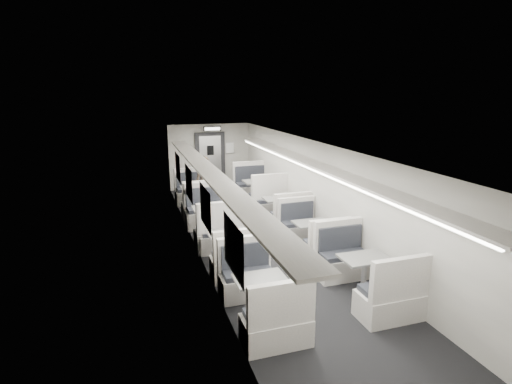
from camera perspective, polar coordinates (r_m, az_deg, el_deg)
room at (r=9.29m, az=0.68°, el=-0.63°), size 3.24×12.24×2.64m
booth_left_a at (r=12.37m, az=-8.57°, el=-0.88°), size 1.06×2.15×1.15m
booth_left_b at (r=10.09m, az=-6.32°, el=-4.25°), size 1.10×2.23×1.19m
booth_left_c at (r=8.62m, az=-4.12°, el=-7.82°), size 0.99×2.00×1.07m
booth_left_d at (r=6.67m, az=0.60°, el=-14.77°), size 0.99×2.01×1.07m
booth_right_a at (r=12.71m, az=0.44°, el=-0.13°), size 1.16×2.35×1.26m
booth_right_b at (r=11.10m, az=3.31°, el=-2.60°), size 1.01×2.06×1.10m
booth_right_c at (r=9.32m, az=7.86°, el=-6.22°), size 0.96×1.95×1.04m
booth_right_d at (r=7.56m, az=15.15°, el=-11.46°), size 1.04×2.12×1.13m
passenger at (r=12.37m, az=-7.28°, el=1.31°), size 0.64×0.45×1.67m
window_a at (r=12.20m, az=-11.09°, el=3.46°), size 0.02×1.18×0.84m
window_b at (r=10.06m, az=-9.57°, el=1.22°), size 0.02×1.18×0.84m
window_c at (r=7.96m, az=-7.24°, el=-2.21°), size 0.02×1.18×0.84m
window_d at (r=5.93m, az=-3.24°, el=-8.03°), size 0.02×1.18×0.84m
luggage_rack_left at (r=8.54m, az=-6.62°, el=2.86°), size 0.46×10.40×0.09m
luggage_rack_right at (r=9.33m, az=8.57°, el=3.78°), size 0.46×10.40×0.09m
vestibule_door at (r=14.94m, az=-6.53°, el=4.41°), size 1.10×0.13×2.10m
exit_sign at (r=14.30m, az=-6.29°, el=8.99°), size 0.62×0.12×0.16m
wall_notice at (r=15.02m, az=-3.75°, el=6.30°), size 0.32×0.02×0.40m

